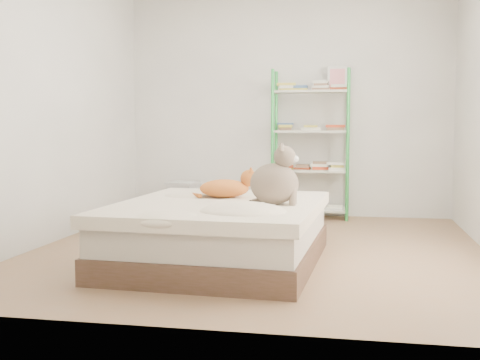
% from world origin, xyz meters
% --- Properties ---
extents(room, '(3.81, 4.21, 2.61)m').
position_xyz_m(room, '(0.00, 0.00, 1.30)').
color(room, '#8E7157').
rests_on(room, ground).
extents(bed, '(1.58, 1.94, 0.48)m').
position_xyz_m(bed, '(-0.21, -0.58, 0.24)').
color(bed, brown).
rests_on(bed, ground).
extents(orange_cat, '(0.51, 0.35, 0.19)m').
position_xyz_m(orange_cat, '(-0.24, -0.30, 0.57)').
color(orange_cat, '#D2682F').
rests_on(orange_cat, bed).
extents(grey_cat, '(0.39, 0.33, 0.44)m').
position_xyz_m(grey_cat, '(0.21, -0.64, 0.70)').
color(grey_cat, gray).
rests_on(grey_cat, bed).
extents(shelf_unit, '(0.88, 0.36, 1.74)m').
position_xyz_m(shelf_unit, '(0.31, 1.88, 0.84)').
color(shelf_unit, green).
rests_on(shelf_unit, ground).
extents(cardboard_box, '(0.62, 0.63, 0.42)m').
position_xyz_m(cardboard_box, '(-0.13, 0.53, 0.18)').
color(cardboard_box, '#9C7E47').
rests_on(cardboard_box, ground).
extents(white_bin, '(0.40, 0.37, 0.40)m').
position_xyz_m(white_bin, '(-1.21, 1.85, 0.20)').
color(white_bin, silver).
rests_on(white_bin, ground).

